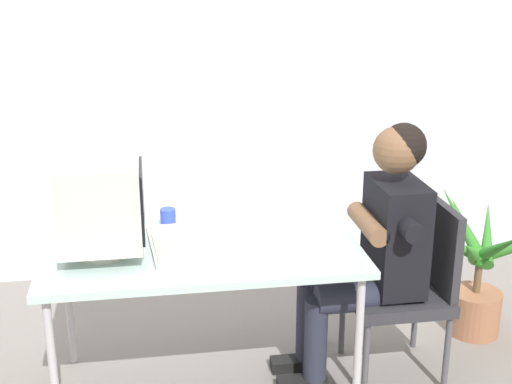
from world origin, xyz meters
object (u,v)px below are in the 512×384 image
at_px(office_chair, 410,281).
at_px(potted_plant, 479,273).
at_px(desk, 203,257).
at_px(crt_monitor, 101,203).
at_px(keyboard, 170,244).
at_px(desk_mug, 168,218).
at_px(person_seated, 375,242).

relative_size(office_chair, potted_plant, 1.08).
height_order(desk, crt_monitor, crt_monitor).
relative_size(desk, potted_plant, 1.75).
relative_size(keyboard, potted_plant, 0.60).
distance_m(office_chair, desk_mug, 1.21).
distance_m(office_chair, potted_plant, 0.61).
relative_size(desk, person_seated, 1.12).
distance_m(keyboard, desk_mug, 0.25).
xyz_separation_m(crt_monitor, desk_mug, (0.29, 0.29, -0.19)).
bearing_deg(potted_plant, desk, -169.05).
bearing_deg(potted_plant, person_seated, -156.91).
distance_m(potted_plant, desk_mug, 1.72).
bearing_deg(person_seated, potted_plant, 23.09).
distance_m(crt_monitor, potted_plant, 2.07).
xyz_separation_m(desk, potted_plant, (1.52, 0.29, -0.33)).
relative_size(keyboard, desk_mug, 5.10).
bearing_deg(office_chair, desk, 179.62).
height_order(person_seated, potted_plant, person_seated).
height_order(crt_monitor, keyboard, crt_monitor).
distance_m(crt_monitor, office_chair, 1.51).
height_order(office_chair, desk_mug, office_chair).
bearing_deg(keyboard, person_seated, -1.62).
height_order(desk, potted_plant, potted_plant).
height_order(office_chair, potted_plant, office_chair).
bearing_deg(desk, keyboard, 171.83).
xyz_separation_m(office_chair, desk_mug, (-1.14, 0.28, 0.29)).
bearing_deg(desk, potted_plant, 10.95).
xyz_separation_m(office_chair, potted_plant, (0.52, 0.30, -0.13)).
bearing_deg(keyboard, crt_monitor, -171.61).
bearing_deg(desk, office_chair, -0.38).
xyz_separation_m(desk, crt_monitor, (-0.43, -0.02, 0.29)).
distance_m(crt_monitor, person_seated, 1.28).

